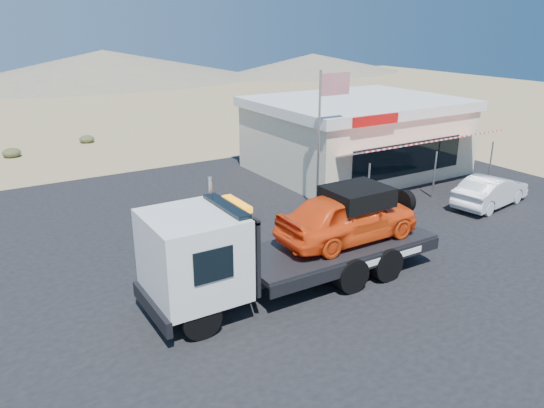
# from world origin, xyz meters

# --- Properties ---
(ground) EXTENTS (120.00, 120.00, 0.00)m
(ground) POSITION_xyz_m (0.00, 0.00, 0.00)
(ground) COLOR #A1895C
(ground) RESTS_ON ground
(asphalt_lot) EXTENTS (32.00, 24.00, 0.02)m
(asphalt_lot) POSITION_xyz_m (2.00, 3.00, 0.01)
(asphalt_lot) COLOR black
(asphalt_lot) RESTS_ON ground
(tow_truck) EXTENTS (9.44, 2.80, 3.16)m
(tow_truck) POSITION_xyz_m (0.02, -0.54, 1.70)
(tow_truck) COLOR black
(tow_truck) RESTS_ON asphalt_lot
(white_sedan) EXTENTS (4.42, 2.14, 1.39)m
(white_sedan) POSITION_xyz_m (11.76, 1.14, 0.72)
(white_sedan) COLOR silver
(white_sedan) RESTS_ON asphalt_lot
(jerky_store) EXTENTS (10.40, 9.97, 3.90)m
(jerky_store) POSITION_xyz_m (10.50, 8.97, 1.99)
(jerky_store) COLOR beige
(jerky_store) RESTS_ON asphalt_lot
(flagpole) EXTENTS (1.55, 0.10, 6.00)m
(flagpole) POSITION_xyz_m (4.93, 4.50, 3.76)
(flagpole) COLOR #99999E
(flagpole) RESTS_ON asphalt_lot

